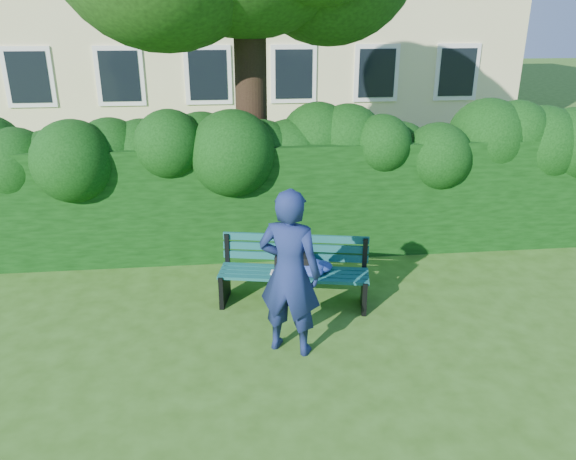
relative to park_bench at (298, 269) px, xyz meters
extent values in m
plane|color=#315716|center=(-0.10, -0.33, -0.50)|extent=(80.00, 80.00, 0.00)
cube|color=white|center=(-6.10, 9.65, 1.50)|extent=(1.30, 0.08, 1.60)
cube|color=black|center=(-6.10, 9.61, 1.50)|extent=(1.05, 0.04, 1.35)
cube|color=white|center=(-3.70, 9.65, 1.50)|extent=(1.30, 0.08, 1.60)
cube|color=black|center=(-3.70, 9.61, 1.50)|extent=(1.05, 0.04, 1.35)
cube|color=white|center=(-1.30, 9.65, 1.50)|extent=(1.30, 0.08, 1.60)
cube|color=black|center=(-1.30, 9.61, 1.50)|extent=(1.05, 0.04, 1.35)
cube|color=white|center=(1.10, 9.65, 1.50)|extent=(1.30, 0.08, 1.60)
cube|color=black|center=(1.10, 9.61, 1.50)|extent=(1.05, 0.04, 1.35)
cube|color=white|center=(3.50, 9.65, 1.50)|extent=(1.30, 0.08, 1.60)
cube|color=black|center=(3.50, 9.61, 1.50)|extent=(1.05, 0.04, 1.35)
cube|color=white|center=(5.90, 9.65, 1.50)|extent=(1.30, 0.08, 1.60)
cube|color=black|center=(5.90, 9.61, 1.50)|extent=(1.05, 0.04, 1.35)
cube|color=black|center=(-0.10, 1.87, 0.40)|extent=(10.00, 1.00, 1.80)
cylinder|color=black|center=(-0.44, 2.50, 1.95)|extent=(0.50, 0.50, 4.92)
cube|color=#0D3E41|center=(-0.09, -0.21, -0.05)|extent=(1.93, 0.49, 0.04)
cube|color=#0D3E41|center=(-0.07, -0.09, -0.05)|extent=(1.93, 0.49, 0.04)
cube|color=#0D3E41|center=(-0.04, 0.03, -0.05)|extent=(1.93, 0.49, 0.04)
cube|color=#0D3E41|center=(-0.02, 0.14, -0.05)|extent=(1.93, 0.49, 0.04)
cube|color=#0D3E41|center=(0.00, 0.22, 0.08)|extent=(1.92, 0.43, 0.10)
cube|color=#0D3E41|center=(0.00, 0.23, 0.21)|extent=(1.92, 0.43, 0.10)
cube|color=#0D3E41|center=(0.00, 0.24, 0.34)|extent=(1.92, 0.43, 0.10)
cube|color=black|center=(-0.96, 0.15, -0.28)|extent=(0.16, 0.50, 0.44)
cube|color=black|center=(-0.91, 0.41, 0.15)|extent=(0.07, 0.07, 0.45)
cube|color=black|center=(-0.97, 0.11, -0.06)|extent=(0.14, 0.42, 0.05)
cube|color=black|center=(0.85, -0.22, -0.28)|extent=(0.16, 0.50, 0.44)
cube|color=black|center=(0.91, 0.04, 0.15)|extent=(0.07, 0.07, 0.45)
cube|color=black|center=(0.84, -0.27, -0.06)|extent=(0.14, 0.42, 0.05)
cube|color=white|center=(-0.27, -0.04, -0.02)|extent=(0.20, 0.16, 0.02)
cube|color=black|center=(-0.07, -0.03, 0.09)|extent=(0.49, 0.34, 0.25)
imported|color=navy|center=(-0.23, -1.09, 0.47)|extent=(0.84, 0.72, 1.94)
camera|label=1|loc=(-0.86, -6.62, 3.15)|focal=35.00mm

